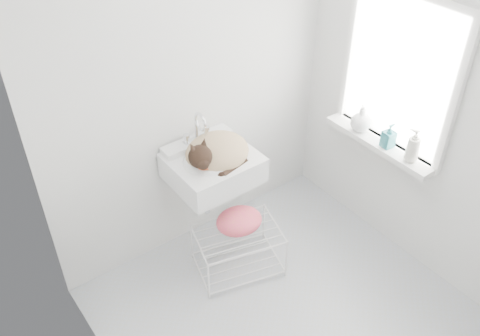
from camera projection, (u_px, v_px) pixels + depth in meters
floor at (281, 308)px, 3.53m from camera, size 2.20×2.00×0.02m
back_wall at (191, 87)px, 3.40m from camera, size 2.20×0.02×2.50m
right_wall at (424, 98)px, 3.29m from camera, size 0.02×2.00×2.50m
left_wall at (100, 252)px, 2.25m from camera, size 0.02×2.00×2.50m
window_glass at (400, 73)px, 3.35m from camera, size 0.01×0.80×1.00m
window_frame at (398, 74)px, 3.34m from camera, size 0.04×0.90×1.10m
windowsill at (379, 143)px, 3.63m from camera, size 0.16×0.88×0.04m
sink at (213, 157)px, 3.47m from camera, size 0.57×0.50×0.23m
faucet at (197, 127)px, 3.50m from camera, size 0.21×0.15×0.21m
cat at (215, 152)px, 3.44m from camera, size 0.47×0.38×0.29m
wire_rack at (238, 252)px, 3.74m from camera, size 0.66×0.54×0.34m
towel at (239, 225)px, 3.64m from camera, size 0.37×0.29×0.14m
bottle_a at (410, 160)px, 3.44m from camera, size 0.10×0.10×0.20m
bottle_b at (387, 146)px, 3.57m from camera, size 0.09×0.09×0.17m
bottle_c at (359, 130)px, 3.73m from camera, size 0.21×0.21×0.19m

